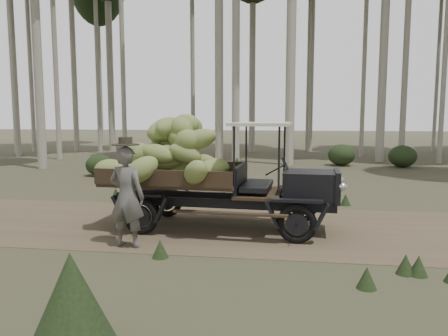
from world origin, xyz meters
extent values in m
plane|color=#473D2B|center=(0.00, 0.00, 0.00)|extent=(120.00, 120.00, 0.00)
cube|color=brown|center=(0.00, 0.00, 0.00)|extent=(70.00, 4.00, 0.01)
cube|color=black|center=(-0.62, -0.27, 0.96)|extent=(1.01, 0.96, 0.53)
cube|color=black|center=(-0.09, -0.30, 0.96)|extent=(0.15, 0.96, 0.59)
cube|color=black|center=(-1.95, -0.20, 1.05)|extent=(0.15, 1.34, 0.53)
cube|color=#38281C|center=(-3.29, -0.12, 0.96)|extent=(2.77, 1.87, 0.08)
cube|color=#38281C|center=(-3.24, 0.74, 1.13)|extent=(2.68, 0.21, 0.31)
cube|color=#38281C|center=(-3.34, -0.98, 1.13)|extent=(2.68, 0.21, 0.31)
cube|color=#38281C|center=(-4.63, -0.05, 1.13)|extent=(0.16, 1.72, 0.31)
cube|color=beige|center=(-1.54, -0.22, 2.12)|extent=(1.19, 1.69, 0.06)
cube|color=black|center=(-2.27, 0.18, 0.59)|extent=(4.40, 0.35, 0.17)
cube|color=black|center=(-2.31, -0.54, 0.59)|extent=(4.40, 0.35, 0.17)
torus|color=black|center=(-0.77, 0.50, 0.36)|extent=(0.73, 0.17, 0.73)
torus|color=black|center=(-0.85, -1.03, 0.36)|extent=(0.73, 0.17, 0.73)
torus|color=black|center=(-3.72, 0.67, 0.36)|extent=(0.73, 0.17, 0.73)
torus|color=black|center=(-3.81, -0.86, 0.36)|extent=(0.73, 0.17, 0.73)
sphere|color=beige|center=(0.01, 0.12, 1.00)|extent=(0.17, 0.17, 0.17)
sphere|color=beige|center=(-0.04, -0.74, 1.00)|extent=(0.17, 0.17, 0.17)
ellipsoid|color=olive|center=(-4.50, -0.63, 1.20)|extent=(0.67, 0.49, 0.51)
ellipsoid|color=olive|center=(-3.00, -0.52, 1.56)|extent=(0.77, 0.45, 0.56)
ellipsoid|color=olive|center=(-3.39, 0.07, 1.76)|extent=(0.44, 0.70, 0.46)
ellipsoid|color=olive|center=(-3.43, -0.16, 1.99)|extent=(0.93, 0.88, 0.59)
ellipsoid|color=olive|center=(-2.44, -0.56, 1.24)|extent=(0.88, 0.88, 0.55)
ellipsoid|color=olive|center=(-3.37, -0.37, 1.47)|extent=(0.94, 0.92, 0.62)
ellipsoid|color=olive|center=(-2.78, -0.42, 1.82)|extent=(0.88, 0.44, 0.59)
ellipsoid|color=olive|center=(-3.49, -0.23, 2.02)|extent=(0.91, 0.94, 0.66)
ellipsoid|color=olive|center=(-4.17, 0.22, 1.19)|extent=(0.70, 0.81, 0.57)
ellipsoid|color=olive|center=(-3.55, -0.54, 1.54)|extent=(0.83, 0.51, 0.52)
ellipsoid|color=olive|center=(-3.39, 0.11, 1.76)|extent=(0.61, 0.87, 0.45)
ellipsoid|color=olive|center=(-3.22, -0.06, 2.01)|extent=(0.60, 0.92, 0.61)
ellipsoid|color=olive|center=(-2.86, 0.59, 1.24)|extent=(0.61, 0.43, 0.42)
ellipsoid|color=olive|center=(-3.82, -0.44, 1.52)|extent=(0.72, 0.44, 0.59)
ellipsoid|color=olive|center=(-3.24, -0.20, 1.86)|extent=(0.56, 0.74, 0.41)
ellipsoid|color=olive|center=(-3.15, -0.23, 2.03)|extent=(0.73, 0.83, 0.56)
ellipsoid|color=olive|center=(-3.94, -0.42, 1.16)|extent=(0.90, 0.89, 0.59)
ellipsoid|color=olive|center=(-3.92, 0.04, 1.54)|extent=(0.77, 0.91, 0.52)
ellipsoid|color=olive|center=(-2.99, -0.44, 1.78)|extent=(0.87, 0.83, 0.68)
ellipsoid|color=olive|center=(-3.44, -0.26, 2.06)|extent=(0.50, 0.79, 0.49)
ellipsoid|color=olive|center=(-3.24, -0.17, 1.16)|extent=(0.73, 0.94, 0.64)
ellipsoid|color=olive|center=(-4.13, 0.03, 1.53)|extent=(0.73, 0.55, 0.45)
ellipsoid|color=olive|center=(-3.59, 0.13, 1.76)|extent=(0.76, 0.87, 0.58)
ellipsoid|color=olive|center=(-3.05, -0.09, 2.01)|extent=(0.89, 0.82, 0.65)
ellipsoid|color=olive|center=(-4.22, -0.45, 1.19)|extent=(0.80, 0.60, 0.48)
ellipsoid|color=olive|center=(-3.23, 0.03, 1.52)|extent=(0.82, 0.78, 0.51)
ellipsoid|color=olive|center=(-2.87, 0.08, 1.83)|extent=(0.43, 0.63, 0.41)
ellipsoid|color=olive|center=(-3.10, -0.12, 2.08)|extent=(0.76, 0.58, 0.55)
ellipsoid|color=olive|center=(-3.72, -1.01, 1.28)|extent=(0.92, 0.83, 0.72)
ellipsoid|color=olive|center=(-2.67, -1.07, 1.26)|extent=(0.75, 0.87, 0.67)
imported|color=#54514C|center=(-3.78, -1.63, 0.88)|extent=(0.70, 0.52, 1.77)
cylinder|color=#2E2920|center=(-3.78, -1.63, 1.79)|extent=(0.54, 0.54, 0.02)
cylinder|color=#2E2920|center=(-3.78, -1.63, 1.85)|extent=(0.27, 0.27, 0.14)
cylinder|color=#B2AD9E|center=(-3.34, 19.10, 7.68)|extent=(0.39, 0.39, 15.36)
cylinder|color=#B2AD9E|center=(-16.04, 13.77, 7.93)|extent=(0.26, 0.26, 15.86)
cylinder|color=#B2AD9E|center=(-12.34, 18.19, 7.85)|extent=(0.41, 0.41, 15.69)
cylinder|color=#B2AD9E|center=(-11.54, 8.69, 7.05)|extent=(0.38, 0.38, 14.10)
cylinder|color=#B2AD9E|center=(-0.89, 14.69, 8.18)|extent=(0.35, 0.35, 16.35)
cylinder|color=#B2AD9E|center=(4.72, 14.68, 7.64)|extent=(0.30, 0.30, 15.28)
cylinder|color=#B2AD9E|center=(8.19, 20.88, 8.13)|extent=(0.22, 0.22, 16.27)
cylinder|color=#B2AD9E|center=(-15.49, 23.79, 7.60)|extent=(0.20, 0.20, 15.20)
ellipsoid|color=#233319|center=(3.99, 11.44, 0.50)|extent=(1.21, 1.21, 0.97)
cone|color=#233319|center=(-3.51, 8.96, 0.20)|extent=(0.37, 0.37, 0.41)
cone|color=#233319|center=(-5.79, 7.08, 0.47)|extent=(0.84, 0.84, 0.94)
cone|color=#233319|center=(-2.78, 6.27, 0.43)|extent=(0.77, 0.77, 0.86)
ellipsoid|color=#233319|center=(-5.04, 2.91, 0.52)|extent=(1.27, 1.27, 1.01)
ellipsoid|color=#233319|center=(-8.15, 6.91, 0.42)|extent=(1.02, 1.02, 0.82)
ellipsoid|color=#233319|center=(1.40, 11.76, 0.50)|extent=(1.22, 1.22, 0.97)
cone|color=#233319|center=(-3.02, -5.07, 0.51)|extent=(0.92, 0.92, 1.02)
cone|color=#233319|center=(-5.63, 2.98, 0.15)|extent=(0.27, 0.27, 0.30)
cone|color=#233319|center=(0.85, -2.37, 0.15)|extent=(0.27, 0.27, 0.30)
cone|color=#233319|center=(-4.54, 2.39, 0.15)|extent=(0.27, 0.27, 0.30)
cone|color=#233319|center=(-0.74, 2.64, 0.15)|extent=(0.27, 0.27, 0.30)
cone|color=#233319|center=(-3.04, -2.14, 0.15)|extent=(0.27, 0.27, 0.30)
cone|color=#233319|center=(0.03, -2.96, 0.15)|extent=(0.27, 0.27, 0.30)
cone|color=#233319|center=(-5.73, 2.59, 0.15)|extent=(0.27, 0.27, 0.30)
cone|color=#233319|center=(0.45, 2.57, 0.15)|extent=(0.27, 0.27, 0.30)
cone|color=#233319|center=(0.68, -2.34, 0.15)|extent=(0.27, 0.27, 0.30)
camera|label=1|loc=(-1.02, -8.74, 2.28)|focal=35.00mm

